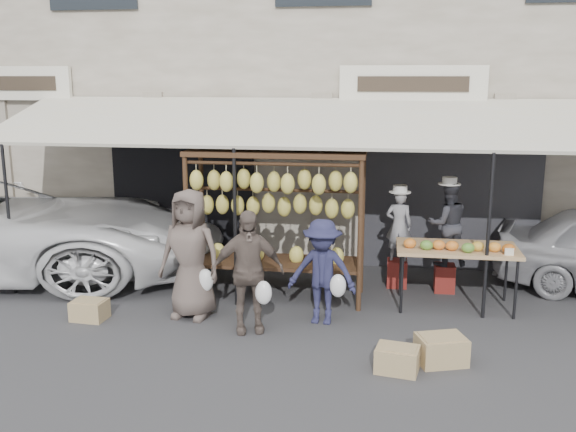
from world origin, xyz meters
name	(u,v)px	position (x,y,z in m)	size (l,w,h in m)	color
ground_plane	(293,340)	(0.00, 0.00, 0.00)	(90.00, 90.00, 0.00)	#2D2D30
shophouse	(336,58)	(0.00, 6.50, 3.65)	(24.00, 6.15, 7.30)	#C0B5A3
awning	(315,123)	(0.01, 2.28, 2.57)	(10.00, 2.35, 2.92)	beige
banana_rack	(276,196)	(-0.47, 1.50, 1.57)	(2.60, 0.90, 2.24)	black
produce_table	(458,249)	(2.15, 1.48, 0.88)	(1.70, 0.90, 1.04)	tan
vendor_left	(399,225)	(1.34, 2.34, 1.00)	(0.41, 0.27, 1.12)	gray
vendor_right	(447,224)	(2.06, 2.21, 1.08)	(0.63, 0.49, 1.30)	#2E2F37
customer_left	(190,254)	(-1.51, 0.61, 0.90)	(0.88, 0.57, 1.80)	brown
customer_mid	(247,271)	(-0.63, 0.22, 0.81)	(0.95, 0.40, 1.62)	brown
customer_right	(322,272)	(0.30, 0.64, 0.72)	(0.93, 0.53, 1.44)	#222343
stool_left	(397,273)	(1.34, 2.34, 0.22)	(0.31, 0.31, 0.43)	maroon
stool_right	(444,278)	(2.06, 2.21, 0.21)	(0.30, 0.30, 0.43)	maroon
crate_near_a	(397,359)	(1.30, -0.70, 0.14)	(0.47, 0.36, 0.28)	tan
crate_near_b	(441,350)	(1.81, -0.40, 0.16)	(0.54, 0.41, 0.32)	tan
crate_far	(90,310)	(-2.87, 0.28, 0.14)	(0.45, 0.34, 0.27)	tan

